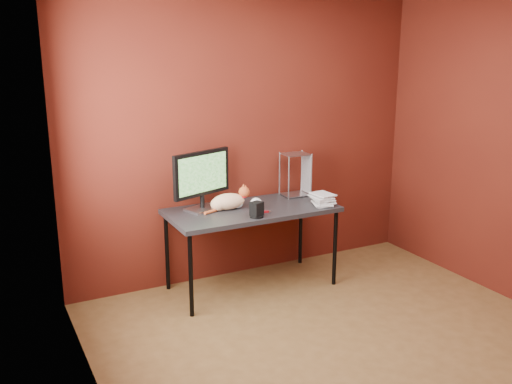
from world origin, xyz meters
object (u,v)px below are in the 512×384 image
cat (228,201)px  skull_mug (256,203)px  desk (252,214)px  book_stack (315,145)px  speaker (257,210)px  monitor (202,178)px

cat → skull_mug: (0.22, -0.11, -0.02)m
desk → skull_mug: (0.02, -0.05, 0.10)m
desk → book_stack: size_ratio=1.38×
cat → speaker: (0.11, -0.32, -0.01)m
cat → desk: bearing=-13.6°
speaker → cat: bearing=88.9°
skull_mug → cat: bearing=156.0°
monitor → book_stack: book_stack is taller
desk → monitor: monitor is taller
desk → skull_mug: 0.12m
cat → skull_mug: cat is taller
skull_mug → speaker: bearing=-112.8°
cat → skull_mug: 0.25m
skull_mug → desk: bearing=114.5°
desk → skull_mug: skull_mug is taller
desk → speaker: 0.30m
desk → speaker: size_ratio=11.25×
cat → speaker: 0.34m
monitor → skull_mug: size_ratio=5.41×
desk → cat: size_ratio=3.31×
desk → monitor: size_ratio=2.58×
cat → monitor: bearing=161.3°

